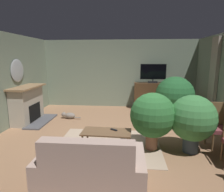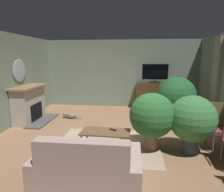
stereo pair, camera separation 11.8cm
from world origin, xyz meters
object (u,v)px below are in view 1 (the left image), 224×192
(wall_mirror_oval, at_px, (17,71))
(television, at_px, (153,73))
(tv_cabinet, at_px, (152,96))
(potted_plant_leafy_by_curtain, at_px, (153,116))
(tv_remote, at_px, (114,130))
(coffee_table, at_px, (107,134))
(cat, at_px, (69,115))
(fireplace, at_px, (28,105))
(side_chair_beside_plant, at_px, (218,125))
(potted_plant_on_hearth_side, at_px, (192,119))
(sofa_floral, at_px, (92,175))
(potted_plant_tall_palm_by_window, at_px, (175,96))

(wall_mirror_oval, xyz_separation_m, television, (4.33, 1.89, -0.19))
(tv_cabinet, bearing_deg, potted_plant_leafy_by_curtain, -96.48)
(tv_remote, bearing_deg, coffee_table, -117.10)
(wall_mirror_oval, bearing_deg, tv_cabinet, 24.14)
(cat, bearing_deg, tv_cabinet, 27.95)
(tv_cabinet, relative_size, television, 1.44)
(fireplace, xyz_separation_m, wall_mirror_oval, (-0.25, 0.00, 1.07))
(side_chair_beside_plant, height_order, potted_plant_on_hearth_side, potted_plant_on_hearth_side)
(cat, bearing_deg, potted_plant_on_hearth_side, -31.98)
(tv_cabinet, distance_m, potted_plant_leafy_by_curtain, 3.59)
(coffee_table, bearing_deg, fireplace, 146.39)
(sofa_floral, relative_size, potted_plant_leafy_by_curtain, 1.21)
(tv_cabinet, bearing_deg, fireplace, -154.57)
(tv_cabinet, bearing_deg, potted_plant_on_hearth_side, -83.37)
(side_chair_beside_plant, bearing_deg, sofa_floral, -144.56)
(tv_cabinet, distance_m, tv_remote, 3.85)
(television, relative_size, sofa_floral, 0.63)
(television, bearing_deg, wall_mirror_oval, -156.45)
(wall_mirror_oval, height_order, side_chair_beside_plant, wall_mirror_oval)
(potted_plant_tall_palm_by_window, bearing_deg, potted_plant_on_hearth_side, -93.24)
(sofa_floral, bearing_deg, potted_plant_on_hearth_side, 39.00)
(coffee_table, xyz_separation_m, potted_plant_leafy_by_curtain, (0.99, 0.17, 0.37))
(wall_mirror_oval, relative_size, television, 0.72)
(television, distance_m, potted_plant_on_hearth_side, 3.65)
(sofa_floral, distance_m, potted_plant_leafy_by_curtain, 1.95)
(tv_cabinet, height_order, cat, tv_cabinet)
(fireplace, relative_size, tv_cabinet, 1.05)
(side_chair_beside_plant, distance_m, potted_plant_leafy_by_curtain, 1.53)
(television, distance_m, coffee_table, 4.06)
(side_chair_beside_plant, xyz_separation_m, potted_plant_leafy_by_curtain, (-1.49, -0.23, 0.24))
(side_chair_beside_plant, xyz_separation_m, cat, (-3.99, 1.78, -0.42))
(tv_cabinet, xyz_separation_m, potted_plant_leafy_by_curtain, (-0.40, -3.56, 0.27))
(cat, bearing_deg, potted_plant_leafy_by_curtain, -38.89)
(coffee_table, distance_m, potted_plant_leafy_by_curtain, 1.07)
(sofa_floral, bearing_deg, potted_plant_tall_palm_by_window, 61.91)
(fireplace, xyz_separation_m, sofa_floral, (2.62, -3.20, -0.22))
(potted_plant_on_hearth_side, height_order, cat, potted_plant_on_hearth_side)
(side_chair_beside_plant, height_order, potted_plant_leafy_by_curtain, potted_plant_leafy_by_curtain)
(wall_mirror_oval, relative_size, tv_remote, 4.13)
(sofa_floral, bearing_deg, coffee_table, 87.42)
(fireplace, distance_m, television, 4.58)
(wall_mirror_oval, height_order, television, wall_mirror_oval)
(fireplace, height_order, side_chair_beside_plant, fireplace)
(potted_plant_tall_palm_by_window, bearing_deg, coffee_table, -129.63)
(television, bearing_deg, side_chair_beside_plant, -71.55)
(coffee_table, bearing_deg, tv_cabinet, 69.48)
(television, relative_size, cat, 1.44)
(side_chair_beside_plant, bearing_deg, potted_plant_tall_palm_by_window, 105.65)
(wall_mirror_oval, height_order, coffee_table, wall_mirror_oval)
(potted_plant_leafy_by_curtain, relative_size, cat, 1.88)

